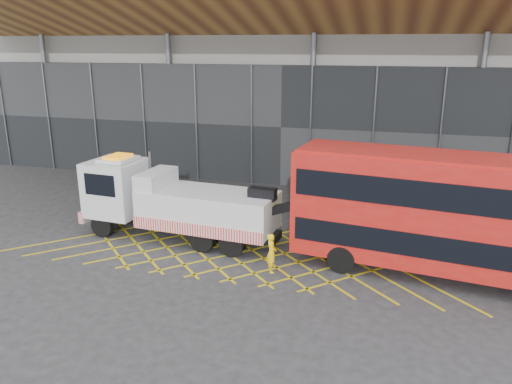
% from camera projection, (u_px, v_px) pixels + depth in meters
% --- Properties ---
extents(ground_plane, '(120.00, 120.00, 0.00)m').
position_uv_depth(ground_plane, '(189.00, 243.00, 24.34)').
color(ground_plane, '#28282B').
extents(road_markings, '(21.56, 7.16, 0.01)m').
position_uv_depth(road_markings, '(235.00, 248.00, 23.73)').
color(road_markings, gold).
rests_on(road_markings, ground_plane).
extents(construction_building, '(55.00, 23.97, 18.00)m').
position_uv_depth(construction_building, '(301.00, 48.00, 38.27)').
color(construction_building, gray).
rests_on(construction_building, ground_plane).
extents(recovery_truck, '(11.67, 3.59, 4.05)m').
position_uv_depth(recovery_truck, '(172.00, 202.00, 24.52)').
color(recovery_truck, black).
rests_on(recovery_truck, ground_plane).
extents(bus_towed, '(12.92, 4.68, 5.14)m').
position_uv_depth(bus_towed, '(450.00, 212.00, 20.02)').
color(bus_towed, '#AD140F').
rests_on(bus_towed, ground_plane).
extents(worker, '(0.63, 0.74, 1.72)m').
position_uv_depth(worker, '(271.00, 253.00, 21.04)').
color(worker, yellow).
rests_on(worker, ground_plane).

